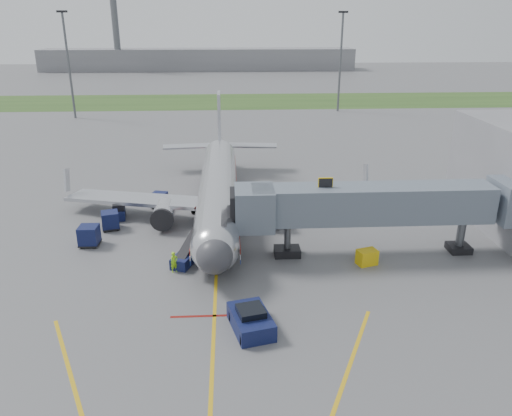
{
  "coord_description": "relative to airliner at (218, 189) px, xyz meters",
  "views": [
    {
      "loc": [
        1.26,
        -33.26,
        19.0
      ],
      "look_at": [
        3.5,
        8.1,
        3.2
      ],
      "focal_mm": 35.0,
      "sensor_mm": 36.0,
      "label": 1
    }
  ],
  "objects": [
    {
      "name": "pushback_tug",
      "position": [
        2.42,
        -20.93,
        -1.99
      ],
      "size": [
        3.17,
        4.24,
        1.58
      ],
      "color": "#0C1636",
      "rests_on": "ground"
    },
    {
      "name": "ground_power_cart",
      "position": [
        12.35,
        -12.25,
        -2.02
      ],
      "size": [
        1.84,
        1.49,
        1.28
      ],
      "color": "gold",
      "rests_on": "ground"
    },
    {
      "name": "airliner",
      "position": [
        0.0,
        0.0,
        0.0
      ],
      "size": [
        32.1,
        35.67,
        10.25
      ],
      "color": "silver",
      "rests_on": "ground"
    },
    {
      "name": "baggage_cart_b",
      "position": [
        -11.37,
        -7.29,
        -1.71
      ],
      "size": [
        1.75,
        1.75,
        1.83
      ],
      "color": "#0C1636",
      "rests_on": "ground"
    },
    {
      "name": "apron_markings",
      "position": [
        -0.0,
        -22.65,
        -2.64
      ],
      "size": [
        21.52,
        50.0,
        0.01
      ],
      "color": "gold",
      "rests_on": "ground"
    },
    {
      "name": "distant_terminal",
      "position": [
        -10.0,
        154.75,
        1.35
      ],
      "size": [
        120.0,
        14.0,
        8.0
      ],
      "primitive_type": "cube",
      "color": "slate",
      "rests_on": "ground"
    },
    {
      "name": "ramp_worker",
      "position": [
        -3.33,
        -12.74,
        -1.78
      ],
      "size": [
        0.76,
        0.69,
        1.73
      ],
      "primitive_type": "imported",
      "rotation": [
        0.0,
        0.0,
        0.59
      ],
      "color": "#8EDC19",
      "rests_on": "ground"
    },
    {
      "name": "baggage_cart_c",
      "position": [
        -6.34,
        1.99,
        -1.81
      ],
      "size": [
        1.87,
        1.87,
        1.64
      ],
      "color": "#0C1636",
      "rests_on": "ground"
    },
    {
      "name": "light_mast_right",
      "position": [
        25.0,
        59.75,
        8.13
      ],
      "size": [
        2.0,
        0.44,
        20.4
      ],
      "color": "#595B60",
      "rests_on": "ground"
    },
    {
      "name": "grass_strip",
      "position": [
        -0.0,
        74.75,
        -2.64
      ],
      "size": [
        300.0,
        25.0,
        0.01
      ],
      "primitive_type": "cube",
      "color": "#2D4C1E",
      "rests_on": "ground"
    },
    {
      "name": "baggage_cart_a",
      "position": [
        -10.31,
        -3.67,
        -1.76
      ],
      "size": [
        1.99,
        1.99,
        1.74
      ],
      "color": "#0C1636",
      "rests_on": "ground"
    },
    {
      "name": "ground",
      "position": [
        -0.0,
        -15.25,
        -2.65
      ],
      "size": [
        400.0,
        400.0,
        0.0
      ],
      "primitive_type": "plane",
      "color": "#565659",
      "rests_on": "ground"
    },
    {
      "name": "control_tower",
      "position": [
        -40.0,
        149.75,
        14.68
      ],
      "size": [
        4.0,
        4.0,
        30.0
      ],
      "color": "#595B60",
      "rests_on": "ground"
    },
    {
      "name": "belt_loader",
      "position": [
        -2.49,
        -11.02,
        -2.13
      ],
      "size": [
        2.54,
        4.39,
        2.08
      ],
      "color": "#0C1636",
      "rests_on": "ground"
    },
    {
      "name": "baggage_tug",
      "position": [
        -10.05,
        -0.89,
        -1.93
      ],
      "size": [
        1.57,
        2.47,
        1.61
      ],
      "color": "#0C1636",
      "rests_on": "ground"
    },
    {
      "name": "light_mast_left",
      "position": [
        -30.0,
        54.75,
        8.13
      ],
      "size": [
        2.0,
        0.44,
        20.4
      ],
      "color": "#595B60",
      "rests_on": "ground"
    },
    {
      "name": "jet_bridge",
      "position": [
        12.86,
        -10.25,
        1.82
      ],
      "size": [
        25.3,
        4.0,
        6.9
      ],
      "color": "slate",
      "rests_on": "ground"
    }
  ]
}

